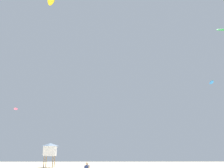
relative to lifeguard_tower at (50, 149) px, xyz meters
The scene contains 3 objects.
lifeguard_tower is the anchor object (origin of this frame).
kite_aloft_0 32.40m from the lifeguard_tower, ahead, with size 1.14×2.45×0.31m.
kite_aloft_1 13.12m from the lifeguard_tower, 150.07° to the left, with size 1.19×2.58×0.42m.
Camera 1 is at (-0.45, -15.20, 2.31)m, focal length 39.10 mm.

